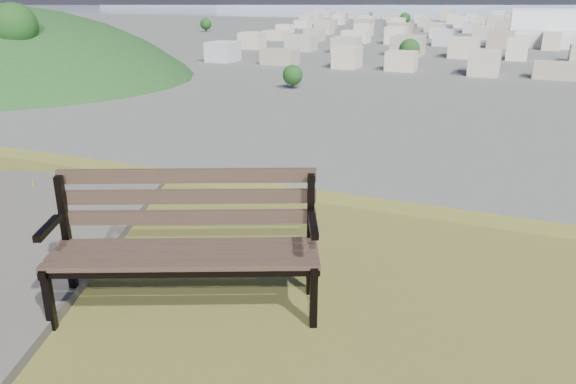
% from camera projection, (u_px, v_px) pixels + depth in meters
% --- Properties ---
extents(park_bench, '(2.06, 1.37, 1.03)m').
position_uv_depth(park_bench, '(186.00, 235.00, 4.21)').
color(park_bench, '#413125').
rests_on(park_bench, hilltop_mesa).
extents(arena, '(58.17, 26.85, 24.09)m').
position_uv_depth(arena, '(571.00, 36.00, 275.26)').
color(arena, silver).
rests_on(arena, ground).
extents(city_blocks, '(395.00, 361.00, 7.00)m').
position_uv_depth(city_blocks, '(527.00, 29.00, 352.69)').
color(city_blocks, silver).
rests_on(city_blocks, ground).
extents(city_trees, '(406.52, 387.20, 9.98)m').
position_uv_depth(city_trees, '(471.00, 34.00, 296.21)').
color(city_trees, '#2F2117').
rests_on(city_trees, ground).
extents(bay_water, '(2400.00, 700.00, 0.12)m').
position_uv_depth(bay_water, '(531.00, 9.00, 792.94)').
color(bay_water, '#9AAEC4').
rests_on(bay_water, ground).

